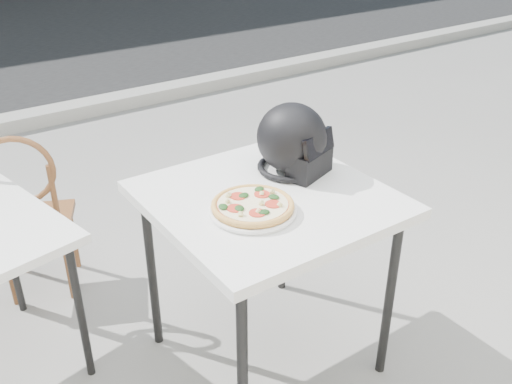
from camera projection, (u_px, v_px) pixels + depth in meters
ground at (186, 301)px, 2.97m from camera, size 80.00×80.00×0.00m
curb at (23, 121)px, 5.10m from camera, size 30.00×0.25×0.12m
cafe_table_main at (267, 211)px, 2.27m from camera, size 0.89×0.89×0.84m
plate at (253, 210)px, 2.10m from camera, size 0.43×0.43×0.02m
pizza at (253, 205)px, 2.09m from camera, size 0.39×0.39×0.04m
helmet at (294, 142)px, 2.36m from camera, size 0.37×0.37×0.29m
cafe_chair_main at (30, 207)px, 2.80m from camera, size 0.47×0.47×0.93m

